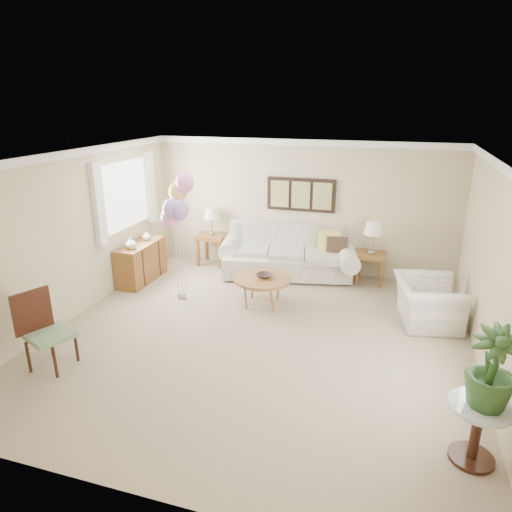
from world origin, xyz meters
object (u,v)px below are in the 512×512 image
Objects in this scene: sofa at (288,256)px; armchair at (427,302)px; balloon_cluster at (177,203)px; accent_chair at (44,328)px; coffee_table at (262,280)px.

sofa is 2.74× the size of armchair.
balloon_cluster is at bearing -131.95° from sofa.
sofa is 4.69m from accent_chair.
sofa is at bearing 48.05° from balloon_cluster.
coffee_table is 3.40m from accent_chair.
accent_chair is at bearing -128.95° from coffee_table.
balloon_cluster is (-1.50, -1.67, 1.31)m from sofa.
accent_chair is (-2.23, -4.13, 0.15)m from sofa.
coffee_table is 0.44× the size of balloon_cluster.
accent_chair is (-2.13, -2.64, 0.09)m from coffee_table.
armchair is at bearing 29.94° from accent_chair.
sofa is 2.79× the size of accent_chair.
accent_chair is at bearing -106.39° from balloon_cluster.
armchair reaches higher than coffee_table.
accent_chair reaches higher than sofa.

